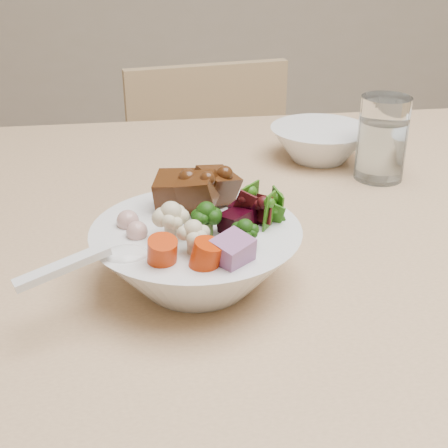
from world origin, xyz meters
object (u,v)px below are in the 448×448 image
object	(u,v)px
food_bowl	(198,251)
side_bowl	(319,144)
chair_far	(221,229)
water_glass	(382,142)

from	to	relation	value
food_bowl	side_bowl	size ratio (longest dim) A/B	1.39
chair_far	food_bowl	xyz separation A→B (m)	(-0.10, -0.78, 0.38)
food_bowl	water_glass	size ratio (longest dim) A/B	1.78
side_bowl	chair_far	bearing A→B (deg)	105.27
chair_far	water_glass	distance (m)	0.68
water_glass	side_bowl	bearing A→B (deg)	129.14
chair_far	food_bowl	world-z (taller)	food_bowl
water_glass	side_bowl	world-z (taller)	water_glass
food_bowl	side_bowl	bearing A→B (deg)	58.55
food_bowl	side_bowl	world-z (taller)	food_bowl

